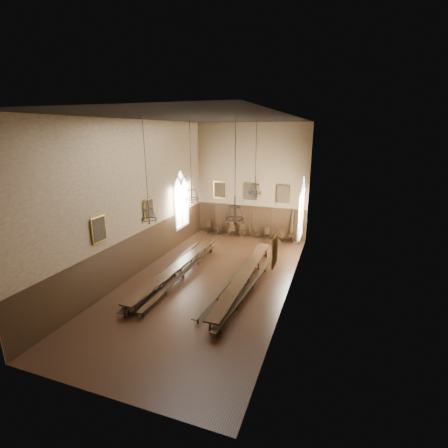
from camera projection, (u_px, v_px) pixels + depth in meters
The scene contains 34 objects.
floor at pixel (209, 281), 18.76m from camera, with size 9.00×18.00×0.02m, color black.
ceiling at pixel (207, 118), 16.26m from camera, with size 9.00×18.00×0.02m, color black.
wall_back at pixel (251, 182), 25.66m from camera, with size 9.00×0.02×9.00m, color #856B52.
wall_front at pixel (89, 270), 9.35m from camera, with size 9.00×0.02×9.00m, color #856B52.
wall_left at pixel (137, 200), 18.96m from camera, with size 0.02×18.00×9.00m, color #856B52.
wall_right at pixel (292, 212), 16.05m from camera, with size 0.02×18.00×9.00m, color #856B52.
wainscot_panelling at pixel (209, 261), 18.41m from camera, with size 9.00×18.00×2.50m, color black, non-canonical shape.
table_left at pixel (178, 271), 19.20m from camera, with size 0.90×9.94×0.77m.
table_right at pixel (244, 279), 18.07m from camera, with size 0.78×10.26×0.80m.
bench_left_outer at pixel (168, 271), 19.35m from camera, with size 0.98×10.08×0.45m.
bench_left_inner at pixel (184, 274), 19.01m from camera, with size 0.39×9.38×0.42m.
bench_right_inner at pixel (233, 279), 18.44m from camera, with size 0.82×9.51×0.43m.
bench_right_outer at pixel (253, 284), 17.78m from camera, with size 1.00×10.37×0.47m.
chair_0 at pixel (207, 229), 27.53m from camera, with size 0.56×0.56×1.03m.
chair_1 at pixel (218, 231), 27.19m from camera, with size 0.56×0.56×1.01m.
chair_2 at pixel (232, 232), 26.85m from camera, with size 0.54×0.54×1.04m.
chair_3 at pixel (242, 233), 26.55m from camera, with size 0.48×0.48×0.98m.
chair_4 at pixel (255, 234), 26.23m from camera, with size 0.52×0.52×0.96m.
chair_5 at pixel (267, 236), 25.89m from camera, with size 0.53×0.53×0.96m.
chair_6 at pixel (280, 237), 25.59m from camera, with size 0.42×0.42×0.89m.
chair_7 at pixel (291, 238), 25.25m from camera, with size 0.49×0.49×1.01m.
chandelier_back_left at pixel (192, 194), 20.65m from camera, with size 0.90×0.90×4.97m.
chandelier_back_right at pixel (255, 188), 18.98m from camera, with size 0.79×0.79×4.28m.
chandelier_front_left at pixel (149, 212), 15.99m from camera, with size 0.78×0.78×4.99m.
chandelier_front_right at pixel (235, 212), 14.46m from camera, with size 0.84×0.84×4.57m.
portrait_back_0 at pixel (220, 190), 26.60m from camera, with size 1.10×0.12×1.40m.
portrait_back_1 at pixel (250, 192), 25.77m from camera, with size 1.10×0.12×1.40m.
portrait_back_2 at pixel (283, 194), 24.93m from camera, with size 1.10×0.12×1.40m.
portrait_left_0 at pixel (149, 209), 20.05m from camera, with size 0.12×1.00×1.30m.
portrait_left_1 at pixel (99, 229), 15.98m from camera, with size 0.12×1.00×1.30m.
portrait_right_0 at pixel (291, 222), 17.22m from camera, with size 0.12×1.00×1.30m.
portrait_right_1 at pixel (275, 251), 13.15m from camera, with size 0.12×1.00×1.30m.
window_right at pixel (302, 209), 21.36m from camera, with size 0.20×2.20×4.60m, color white, non-canonical shape.
window_left at pixel (181, 200), 24.22m from camera, with size 0.20×2.20×4.60m, color white, non-canonical shape.
Camera 1 is at (6.57, -15.82, 8.38)m, focal length 26.00 mm.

